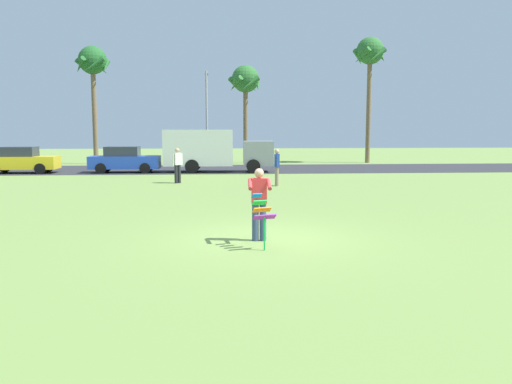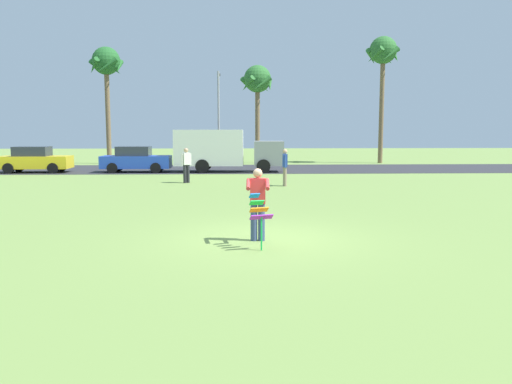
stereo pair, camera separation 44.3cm
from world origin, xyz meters
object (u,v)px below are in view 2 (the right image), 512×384
(parked_car_yellow, at_px, (35,160))
(parked_truck_grey_van, at_px, (223,149))
(palm_tree_left_near, at_px, (106,66))
(parked_car_blue, at_px, (136,160))
(streetlight_pole, at_px, (219,111))
(person_kite_flyer, at_px, (258,201))
(kite_held, at_px, (259,212))
(palm_tree_centre_far, at_px, (383,56))
(person_walker_far, at_px, (285,166))
(person_walker_near, at_px, (186,164))
(palm_tree_right_near, at_px, (257,83))

(parked_car_yellow, bearing_deg, parked_truck_grey_van, 0.00)
(palm_tree_left_near, bearing_deg, parked_car_blue, -66.43)
(palm_tree_left_near, height_order, streetlight_pole, palm_tree_left_near)
(palm_tree_left_near, bearing_deg, person_kite_flyer, -70.10)
(kite_held, height_order, palm_tree_centre_far, palm_tree_centre_far)
(kite_held, distance_m, person_walker_far, 12.89)
(parked_truck_grey_van, relative_size, palm_tree_left_near, 0.76)
(parked_car_yellow, relative_size, person_walker_far, 2.45)
(parked_car_blue, bearing_deg, person_kite_flyer, -71.66)
(palm_tree_centre_far, distance_m, person_walker_near, 21.46)
(kite_held, bearing_deg, person_walker_near, 101.56)
(parked_truck_grey_van, bearing_deg, person_kite_flyer, -86.29)
(person_kite_flyer, xyz_separation_m, palm_tree_left_near, (-10.27, 28.36, 6.46))
(palm_tree_left_near, xyz_separation_m, person_walker_far, (12.06, -16.42, -6.48))
(parked_car_yellow, bearing_deg, palm_tree_right_near, 31.04)
(palm_tree_left_near, relative_size, streetlight_pole, 1.26)
(person_kite_flyer, height_order, person_walker_far, same)
(parked_truck_grey_van, bearing_deg, palm_tree_left_near, 137.35)
(palm_tree_centre_far, height_order, person_walker_near, palm_tree_centre_far)
(parked_car_yellow, height_order, parked_truck_grey_van, parked_truck_grey_van)
(parked_truck_grey_van, bearing_deg, parked_car_yellow, -180.00)
(kite_held, bearing_deg, parked_car_yellow, 121.50)
(kite_held, distance_m, palm_tree_centre_far, 31.90)
(parked_truck_grey_van, distance_m, palm_tree_left_near, 13.58)
(parked_car_yellow, distance_m, parked_car_blue, 6.17)
(parked_car_blue, relative_size, palm_tree_left_near, 0.47)
(kite_held, relative_size, parked_car_blue, 0.29)
(kite_held, xyz_separation_m, person_walker_near, (-2.94, 14.37, 0.10))
(parked_car_yellow, relative_size, streetlight_pole, 0.61)
(person_kite_flyer, xyz_separation_m, streetlight_pole, (-1.76, 27.73, 3.05))
(person_walker_far, bearing_deg, palm_tree_left_near, 126.30)
(person_walker_far, bearing_deg, parked_car_yellow, 150.83)
(parked_car_blue, relative_size, streetlight_pole, 0.60)
(palm_tree_right_near, bearing_deg, parked_car_yellow, -148.96)
(parked_car_blue, xyz_separation_m, palm_tree_right_near, (7.90, 8.47, 5.46))
(palm_tree_left_near, height_order, palm_tree_right_near, palm_tree_left_near)
(parked_truck_grey_van, distance_m, person_walker_near, 6.77)
(parked_car_blue, bearing_deg, parked_car_yellow, -179.99)
(kite_held, height_order, palm_tree_left_near, palm_tree_left_near)
(streetlight_pole, xyz_separation_m, person_walker_far, (3.56, -15.80, -3.06))
(person_kite_flyer, relative_size, kite_held, 1.43)
(parked_car_blue, height_order, palm_tree_right_near, palm_tree_right_near)
(person_walker_near, bearing_deg, palm_tree_right_near, 74.43)
(parked_car_yellow, height_order, palm_tree_left_near, palm_tree_left_near)
(person_kite_flyer, bearing_deg, person_walker_far, 81.43)
(person_walker_far, bearing_deg, palm_tree_right_near, 91.93)
(kite_held, height_order, person_walker_far, person_walker_far)
(palm_tree_left_near, bearing_deg, palm_tree_centre_far, -0.38)
(parked_car_blue, relative_size, person_walker_far, 2.43)
(person_kite_flyer, relative_size, person_walker_far, 1.00)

